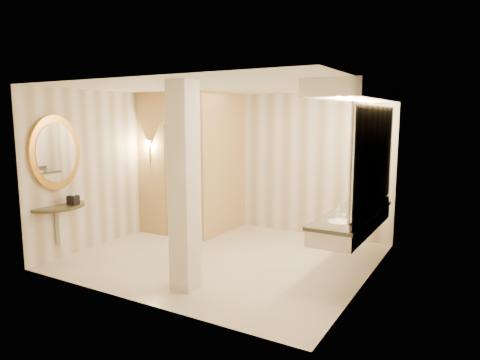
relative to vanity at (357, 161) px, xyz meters
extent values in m
plane|color=silver|center=(-1.98, -0.40, -1.63)|extent=(4.50, 4.50, 0.00)
plane|color=silver|center=(-1.98, -0.40, 1.07)|extent=(4.50, 4.50, 0.00)
cube|color=beige|center=(-1.98, 1.60, -0.28)|extent=(4.50, 0.02, 2.70)
cube|color=beige|center=(-1.98, -2.40, -0.28)|extent=(4.50, 0.02, 2.70)
cube|color=beige|center=(-4.23, -0.40, -0.28)|extent=(0.02, 4.00, 2.70)
cube|color=beige|center=(0.27, -0.40, -0.28)|extent=(0.02, 4.00, 2.70)
cube|color=tan|center=(-2.78, 0.85, -0.28)|extent=(0.10, 1.50, 2.70)
cube|color=tan|center=(-3.90, 0.10, -0.28)|extent=(0.65, 0.10, 2.70)
cube|color=tan|center=(-3.18, 0.10, 0.77)|extent=(0.80, 0.10, 0.60)
cube|color=silver|center=(-3.03, 0.41, -0.58)|extent=(0.55, 0.65, 2.10)
cylinder|color=#B38839|center=(-3.90, 0.03, -0.08)|extent=(0.03, 0.03, 0.30)
cone|color=silver|center=(-3.90, 0.03, 0.12)|extent=(0.14, 0.14, 0.14)
cube|color=silver|center=(-0.03, 0.00, -0.90)|extent=(0.60, 2.24, 0.24)
cube|color=black|center=(-0.03, 0.00, -0.78)|extent=(0.64, 2.28, 0.05)
cube|color=black|center=(0.25, 0.00, -0.71)|extent=(0.03, 2.24, 0.10)
ellipsoid|color=white|center=(-0.03, -0.61, -0.80)|extent=(0.40, 0.44, 0.15)
cylinder|color=#B38839|center=(0.17, -0.61, -0.67)|extent=(0.03, 0.03, 0.22)
ellipsoid|color=white|center=(-0.03, 0.61, -0.80)|extent=(0.40, 0.44, 0.15)
cylinder|color=#B38839|center=(0.17, 0.61, -0.67)|extent=(0.03, 0.03, 0.22)
cube|color=white|center=(0.25, 0.00, 0.07)|extent=(0.03, 2.24, 1.40)
cube|color=silver|center=(-0.03, 0.00, 0.96)|extent=(0.75, 2.44, 0.22)
cylinder|color=black|center=(-4.21, -1.80, -0.78)|extent=(0.89, 0.89, 0.05)
cube|color=silver|center=(-4.17, -1.80, -1.08)|extent=(0.10, 0.10, 0.60)
cylinder|color=gold|center=(-4.19, -1.80, 0.07)|extent=(0.07, 0.89, 0.89)
cylinder|color=white|center=(-4.15, -1.80, 0.07)|extent=(0.02, 0.71, 0.71)
cube|color=silver|center=(-1.73, -1.75, -0.28)|extent=(0.31, 0.31, 2.70)
cube|color=black|center=(-4.01, -1.65, -0.68)|extent=(0.17, 0.17, 0.14)
imported|color=white|center=(-3.80, 0.90, -1.28)|extent=(0.55, 0.76, 0.70)
imported|color=beige|center=(-0.01, 0.19, -0.69)|extent=(0.06, 0.06, 0.12)
imported|color=silver|center=(-0.02, -0.45, -0.70)|extent=(0.12, 0.12, 0.11)
imported|color=#C6B28C|center=(-0.10, -0.45, -0.66)|extent=(0.07, 0.07, 0.18)
camera|label=1|loc=(1.59, -6.06, 0.62)|focal=32.00mm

